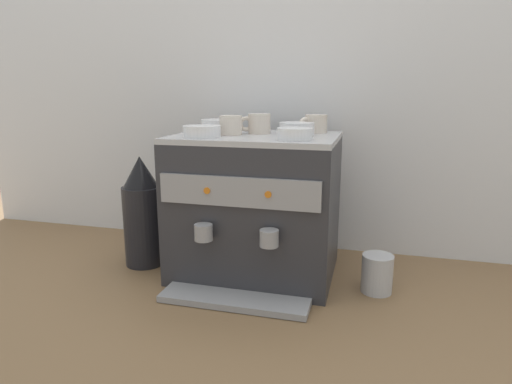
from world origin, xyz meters
The scene contains 12 objects.
ground_plane centered at (0.00, 0.00, 0.00)m, with size 4.00×4.00×0.00m, color brown.
tiled_backsplash_wall centered at (0.00, 0.32, 0.55)m, with size 2.80×0.03×1.11m, color silver.
espresso_machine centered at (0.00, 0.00, 0.24)m, with size 0.54×0.51×0.49m.
ceramic_cup_0 centered at (0.18, 0.12, 0.52)m, with size 0.09×0.10×0.06m.
ceramic_cup_1 centered at (-0.08, -0.02, 0.52)m, with size 0.07×0.11×0.06m.
ceramic_cup_2 centered at (0.00, 0.04, 0.52)m, with size 0.11×0.08×0.07m.
ceramic_bowl_0 centered at (0.13, 0.02, 0.51)m, with size 0.11×0.11×0.04m.
ceramic_bowl_1 centered at (0.15, -0.11, 0.50)m, with size 0.11×0.11×0.04m.
ceramic_bowl_2 centered at (-0.15, -0.12, 0.50)m, with size 0.12×0.12×0.04m.
ceramic_bowl_3 centered at (-0.17, 0.10, 0.51)m, with size 0.13×0.13×0.04m.
coffee_grinder centered at (-0.42, -0.04, 0.19)m, with size 0.14×0.14×0.40m.
milk_pitcher centered at (0.42, -0.06, 0.06)m, with size 0.10×0.10×0.12m, color #B7B7BC.
Camera 1 is at (0.38, -1.41, 0.63)m, focal length 30.78 mm.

